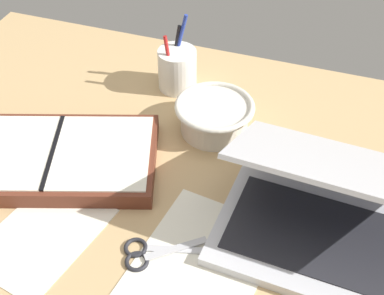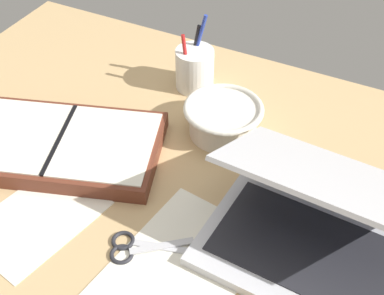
{
  "view_description": "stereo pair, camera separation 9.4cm",
  "coord_description": "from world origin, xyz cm",
  "px_view_note": "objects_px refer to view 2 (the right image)",
  "views": [
    {
      "loc": [
        17.89,
        -57.09,
        72.78
      ],
      "look_at": [
        -4.26,
        7.88,
        9.0
      ],
      "focal_mm": 50.0,
      "sensor_mm": 36.0,
      "label": 1
    },
    {
      "loc": [
        26.52,
        -53.47,
        72.78
      ],
      "look_at": [
        -4.26,
        7.88,
        9.0
      ],
      "focal_mm": 50.0,
      "sensor_mm": 36.0,
      "label": 2
    }
  ],
  "objects_px": {
    "pen_cup": "(195,68)",
    "laptop": "(320,229)",
    "scissors": "(133,247)",
    "bowl": "(223,118)",
    "planner": "(61,145)"
  },
  "relations": [
    {
      "from": "bowl",
      "to": "pen_cup",
      "type": "distance_m",
      "value": 0.17
    },
    {
      "from": "laptop",
      "to": "scissors",
      "type": "distance_m",
      "value": 0.3
    },
    {
      "from": "bowl",
      "to": "planner",
      "type": "distance_m",
      "value": 0.32
    },
    {
      "from": "pen_cup",
      "to": "planner",
      "type": "height_order",
      "value": "pen_cup"
    },
    {
      "from": "pen_cup",
      "to": "planner",
      "type": "bearing_deg",
      "value": -113.45
    },
    {
      "from": "laptop",
      "to": "bowl",
      "type": "distance_m",
      "value": 0.32
    },
    {
      "from": "pen_cup",
      "to": "laptop",
      "type": "bearing_deg",
      "value": -39.61
    },
    {
      "from": "planner",
      "to": "pen_cup",
      "type": "bearing_deg",
      "value": 48.32
    },
    {
      "from": "bowl",
      "to": "planner",
      "type": "xyz_separation_m",
      "value": [
        -0.25,
        -0.19,
        -0.02
      ]
    },
    {
      "from": "laptop",
      "to": "bowl",
      "type": "bearing_deg",
      "value": 145.78
    },
    {
      "from": "bowl",
      "to": "scissors",
      "type": "xyz_separation_m",
      "value": [
        -0.01,
        -0.33,
        -0.03
      ]
    },
    {
      "from": "pen_cup",
      "to": "scissors",
      "type": "bearing_deg",
      "value": -76.29
    },
    {
      "from": "bowl",
      "to": "scissors",
      "type": "relative_size",
      "value": 1.17
    },
    {
      "from": "scissors",
      "to": "bowl",
      "type": "bearing_deg",
      "value": 60.69
    },
    {
      "from": "pen_cup",
      "to": "planner",
      "type": "relative_size",
      "value": 0.39
    }
  ]
}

